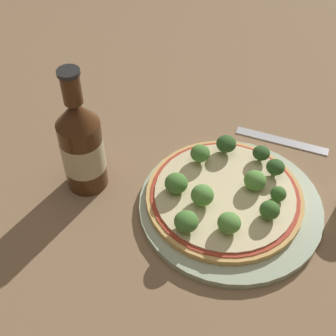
{
  "coord_description": "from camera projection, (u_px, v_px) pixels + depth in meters",
  "views": [
    {
      "loc": [
        -0.45,
        -0.14,
        0.56
      ],
      "look_at": [
        -0.03,
        0.1,
        0.06
      ],
      "focal_mm": 50.0,
      "sensor_mm": 36.0,
      "label": 1
    }
  ],
  "objects": [
    {
      "name": "broccoli_floret_6",
      "position": [
        255.0,
        180.0,
        0.71
      ],
      "size": [
        0.03,
        0.03,
        0.03
      ],
      "color": "#89A866",
      "rests_on": "pizza"
    },
    {
      "name": "fork",
      "position": [
        282.0,
        141.0,
        0.82
      ],
      "size": [
        0.04,
        0.16,
        0.0
      ],
      "rotation": [
        0.0,
        0.0,
        1.72
      ],
      "color": "#B2B2B7",
      "rests_on": "ground_plane"
    },
    {
      "name": "broccoli_floret_3",
      "position": [
        229.0,
        223.0,
        0.65
      ],
      "size": [
        0.03,
        0.03,
        0.03
      ],
      "color": "#89A866",
      "rests_on": "pizza"
    },
    {
      "name": "broccoli_floret_4",
      "position": [
        278.0,
        194.0,
        0.69
      ],
      "size": [
        0.02,
        0.02,
        0.02
      ],
      "color": "#89A866",
      "rests_on": "pizza"
    },
    {
      "name": "beer_bottle",
      "position": [
        82.0,
        145.0,
        0.7
      ],
      "size": [
        0.07,
        0.07,
        0.21
      ],
      "color": "#472814",
      "rests_on": "ground_plane"
    },
    {
      "name": "broccoli_floret_8",
      "position": [
        261.0,
        153.0,
        0.75
      ],
      "size": [
        0.03,
        0.03,
        0.03
      ],
      "color": "#89A866",
      "rests_on": "pizza"
    },
    {
      "name": "ground_plane",
      "position": [
        233.0,
        203.0,
        0.73
      ],
      "size": [
        3.0,
        3.0,
        0.0
      ],
      "primitive_type": "plane",
      "color": "#846647"
    },
    {
      "name": "broccoli_floret_1",
      "position": [
        270.0,
        210.0,
        0.67
      ],
      "size": [
        0.03,
        0.03,
        0.03
      ],
      "color": "#89A866",
      "rests_on": "pizza"
    },
    {
      "name": "broccoli_floret_7",
      "position": [
        226.0,
        144.0,
        0.76
      ],
      "size": [
        0.03,
        0.03,
        0.03
      ],
      "color": "#89A866",
      "rests_on": "pizza"
    },
    {
      "name": "broccoli_floret_9",
      "position": [
        200.0,
        153.0,
        0.74
      ],
      "size": [
        0.03,
        0.03,
        0.03
      ],
      "color": "#89A866",
      "rests_on": "pizza"
    },
    {
      "name": "broccoli_floret_10",
      "position": [
        186.0,
        222.0,
        0.65
      ],
      "size": [
        0.03,
        0.03,
        0.03
      ],
      "color": "#89A866",
      "rests_on": "pizza"
    },
    {
      "name": "broccoli_floret_2",
      "position": [
        202.0,
        195.0,
        0.68
      ],
      "size": [
        0.03,
        0.03,
        0.03
      ],
      "color": "#89A866",
      "rests_on": "pizza"
    },
    {
      "name": "pizza",
      "position": [
        225.0,
        196.0,
        0.71
      ],
      "size": [
        0.24,
        0.24,
        0.01
      ],
      "color": "tan",
      "rests_on": "plate"
    },
    {
      "name": "plate",
      "position": [
        228.0,
        205.0,
        0.72
      ],
      "size": [
        0.28,
        0.28,
        0.01
      ],
      "color": "#A3B293",
      "rests_on": "ground_plane"
    },
    {
      "name": "broccoli_floret_5",
      "position": [
        176.0,
        183.0,
        0.7
      ],
      "size": [
        0.04,
        0.04,
        0.03
      ],
      "color": "#89A866",
      "rests_on": "pizza"
    },
    {
      "name": "broccoli_floret_0",
      "position": [
        275.0,
        167.0,
        0.72
      ],
      "size": [
        0.03,
        0.03,
        0.03
      ],
      "color": "#89A866",
      "rests_on": "pizza"
    }
  ]
}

